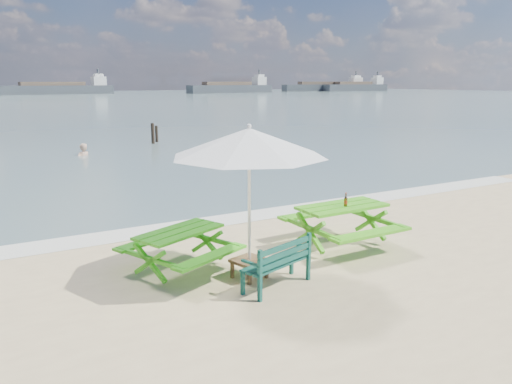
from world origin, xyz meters
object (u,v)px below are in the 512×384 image
picnic_table_left (180,252)px  park_bench (276,273)px  picnic_table_right (342,227)px  swimmer (84,164)px  beer_bottle (346,202)px  patio_umbrella (249,142)px  side_table (249,268)px

picnic_table_left → park_bench: 1.77m
picnic_table_left → park_bench: size_ratio=1.65×
picnic_table_right → swimmer: bearing=97.6°
beer_bottle → swimmer: beer_bottle is taller
picnic_table_right → patio_umbrella: patio_umbrella is taller
picnic_table_right → park_bench: (-2.17, -1.07, -0.17)m
side_table → picnic_table_right: bearing=12.9°
side_table → patio_umbrella: bearing=-116.6°
picnic_table_right → beer_bottle: (-0.01, -0.10, 0.53)m
park_bench → swimmer: (0.10, 16.54, -0.62)m
beer_bottle → patio_umbrella: bearing=-169.4°
patio_umbrella → picnic_table_left: bearing=136.3°
picnic_table_right → beer_bottle: beer_bottle is taller
picnic_table_left → side_table: (0.89, -0.86, -0.18)m
park_bench → patio_umbrella: size_ratio=0.42×
picnic_table_right → swimmer: 15.62m
patio_umbrella → park_bench: bearing=-69.3°
picnic_table_right → park_bench: 2.43m
side_table → beer_bottle: (2.37, 0.44, 0.76)m
park_bench → beer_bottle: size_ratio=4.98×
swimmer → picnic_table_right: bearing=-82.4°
picnic_table_left → swimmer: bearing=85.5°
patio_umbrella → swimmer: bearing=88.9°
park_bench → patio_umbrella: 2.11m
park_bench → beer_bottle: 2.48m
picnic_table_right → swimmer: picnic_table_right is taller
beer_bottle → swimmer: size_ratio=0.15×
beer_bottle → swimmer: bearing=97.6°
side_table → patio_umbrella: 2.10m
park_bench → beer_bottle: (2.17, 0.98, 0.70)m
swimmer → park_bench: bearing=-90.3°
beer_bottle → swimmer: 15.75m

